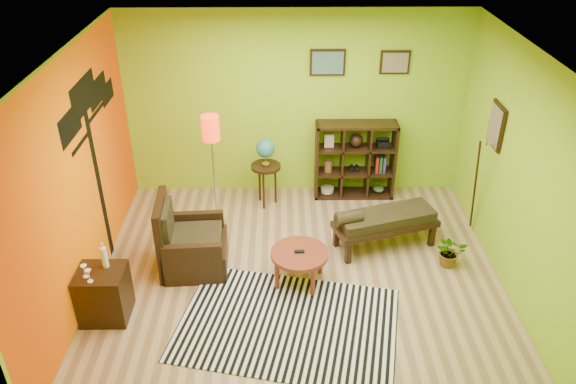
{
  "coord_description": "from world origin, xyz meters",
  "views": [
    {
      "loc": [
        -0.2,
        -5.5,
        4.45
      ],
      "look_at": [
        -0.13,
        0.32,
        1.05
      ],
      "focal_mm": 35.0,
      "sensor_mm": 36.0,
      "label": 1
    }
  ],
  "objects_px": {
    "side_cabinet": "(104,294)",
    "bench": "(383,220)",
    "cube_shelf": "(356,160)",
    "armchair": "(189,247)",
    "floor_lamp": "(211,138)",
    "coffee_table": "(299,256)",
    "globe_table": "(266,156)",
    "potted_plant": "(450,254)"
  },
  "relations": [
    {
      "from": "coffee_table",
      "to": "armchair",
      "type": "relative_size",
      "value": 0.71
    },
    {
      "from": "coffee_table",
      "to": "bench",
      "type": "relative_size",
      "value": 0.48
    },
    {
      "from": "side_cabinet",
      "to": "bench",
      "type": "distance_m",
      "value": 3.57
    },
    {
      "from": "cube_shelf",
      "to": "bench",
      "type": "height_order",
      "value": "cube_shelf"
    },
    {
      "from": "coffee_table",
      "to": "potted_plant",
      "type": "height_order",
      "value": "coffee_table"
    },
    {
      "from": "cube_shelf",
      "to": "potted_plant",
      "type": "distance_m",
      "value": 2.11
    },
    {
      "from": "coffee_table",
      "to": "armchair",
      "type": "bearing_deg",
      "value": 167.2
    },
    {
      "from": "armchair",
      "to": "potted_plant",
      "type": "xyz_separation_m",
      "value": [
        3.31,
        -0.02,
        -0.13
      ]
    },
    {
      "from": "floor_lamp",
      "to": "side_cabinet",
      "type": "bearing_deg",
      "value": -119.56
    },
    {
      "from": "armchair",
      "to": "cube_shelf",
      "type": "relative_size",
      "value": 0.82
    },
    {
      "from": "bench",
      "to": "coffee_table",
      "type": "bearing_deg",
      "value": -147.52
    },
    {
      "from": "floor_lamp",
      "to": "cube_shelf",
      "type": "bearing_deg",
      "value": 21.22
    },
    {
      "from": "side_cabinet",
      "to": "cube_shelf",
      "type": "xyz_separation_m",
      "value": [
        3.11,
        2.68,
        0.29
      ]
    },
    {
      "from": "side_cabinet",
      "to": "cube_shelf",
      "type": "bearing_deg",
      "value": 40.7
    },
    {
      "from": "cube_shelf",
      "to": "bench",
      "type": "distance_m",
      "value": 1.4
    },
    {
      "from": "side_cabinet",
      "to": "floor_lamp",
      "type": "distance_m",
      "value": 2.4
    },
    {
      "from": "coffee_table",
      "to": "cube_shelf",
      "type": "height_order",
      "value": "cube_shelf"
    },
    {
      "from": "globe_table",
      "to": "coffee_table",
      "type": "bearing_deg",
      "value": -76.44
    },
    {
      "from": "globe_table",
      "to": "bench",
      "type": "relative_size",
      "value": 0.73
    },
    {
      "from": "floor_lamp",
      "to": "globe_table",
      "type": "xyz_separation_m",
      "value": [
        0.69,
        0.54,
        -0.53
      ]
    },
    {
      "from": "potted_plant",
      "to": "cube_shelf",
      "type": "bearing_deg",
      "value": 119.65
    },
    {
      "from": "globe_table",
      "to": "cube_shelf",
      "type": "xyz_separation_m",
      "value": [
        1.35,
        0.25,
        -0.21
      ]
    },
    {
      "from": "potted_plant",
      "to": "floor_lamp",
      "type": "bearing_deg",
      "value": 161.99
    },
    {
      "from": "coffee_table",
      "to": "floor_lamp",
      "type": "distance_m",
      "value": 1.97
    },
    {
      "from": "side_cabinet",
      "to": "bench",
      "type": "xyz_separation_m",
      "value": [
        3.33,
        1.31,
        0.09
      ]
    },
    {
      "from": "floor_lamp",
      "to": "globe_table",
      "type": "distance_m",
      "value": 1.03
    },
    {
      "from": "armchair",
      "to": "cube_shelf",
      "type": "height_order",
      "value": "cube_shelf"
    },
    {
      "from": "armchair",
      "to": "cube_shelf",
      "type": "bearing_deg",
      "value": 37.76
    },
    {
      "from": "coffee_table",
      "to": "bench",
      "type": "distance_m",
      "value": 1.33
    },
    {
      "from": "coffee_table",
      "to": "side_cabinet",
      "type": "distance_m",
      "value": 2.28
    },
    {
      "from": "side_cabinet",
      "to": "floor_lamp",
      "type": "relative_size",
      "value": 0.56
    },
    {
      "from": "cube_shelf",
      "to": "armchair",
      "type": "bearing_deg",
      "value": -142.24
    },
    {
      "from": "cube_shelf",
      "to": "potted_plant",
      "type": "bearing_deg",
      "value": -60.35
    },
    {
      "from": "bench",
      "to": "armchair",
      "type": "bearing_deg",
      "value": -170.86
    },
    {
      "from": "coffee_table",
      "to": "armchair",
      "type": "height_order",
      "value": "armchair"
    },
    {
      "from": "floor_lamp",
      "to": "globe_table",
      "type": "bearing_deg",
      "value": 37.96
    },
    {
      "from": "bench",
      "to": "floor_lamp",
      "type": "bearing_deg",
      "value": 165.68
    },
    {
      "from": "armchair",
      "to": "bench",
      "type": "bearing_deg",
      "value": 9.14
    },
    {
      "from": "globe_table",
      "to": "cube_shelf",
      "type": "distance_m",
      "value": 1.39
    },
    {
      "from": "coffee_table",
      "to": "side_cabinet",
      "type": "relative_size",
      "value": 0.75
    },
    {
      "from": "side_cabinet",
      "to": "potted_plant",
      "type": "height_order",
      "value": "side_cabinet"
    },
    {
      "from": "armchair",
      "to": "side_cabinet",
      "type": "xyz_separation_m",
      "value": [
        -0.83,
        -0.91,
        0.02
      ]
    }
  ]
}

